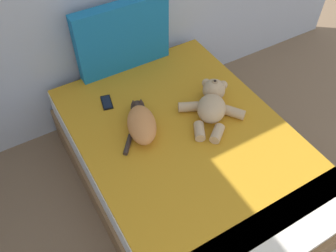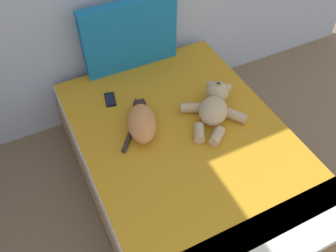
{
  "view_description": "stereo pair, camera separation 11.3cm",
  "coord_description": "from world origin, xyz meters",
  "px_view_note": "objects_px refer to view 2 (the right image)",
  "views": [
    {
      "loc": [
        0.73,
        1.34,
        2.35
      ],
      "look_at": [
        1.53,
        2.7,
        0.6
      ],
      "focal_mm": 37.9,
      "sensor_mm": 36.0,
      "label": 1
    },
    {
      "loc": [
        0.83,
        1.29,
        2.35
      ],
      "look_at": [
        1.53,
        2.7,
        0.6
      ],
      "focal_mm": 37.9,
      "sensor_mm": 36.0,
      "label": 2
    }
  ],
  "objects_px": {
    "patterned_cushion": "(130,36)",
    "teddy_bear": "(214,106)",
    "cat": "(142,121)",
    "cell_phone": "(110,99)",
    "bed": "(186,163)"
  },
  "relations": [
    {
      "from": "patterned_cushion",
      "to": "teddy_bear",
      "type": "distance_m",
      "value": 0.86
    },
    {
      "from": "cat",
      "to": "cell_phone",
      "type": "distance_m",
      "value": 0.38
    },
    {
      "from": "cat",
      "to": "teddy_bear",
      "type": "xyz_separation_m",
      "value": [
        0.51,
        -0.09,
        0.0
      ]
    },
    {
      "from": "patterned_cushion",
      "to": "teddy_bear",
      "type": "height_order",
      "value": "patterned_cushion"
    },
    {
      "from": "teddy_bear",
      "to": "cell_phone",
      "type": "relative_size",
      "value": 3.16
    },
    {
      "from": "cat",
      "to": "teddy_bear",
      "type": "relative_size",
      "value": 0.83
    },
    {
      "from": "patterned_cushion",
      "to": "cell_phone",
      "type": "relative_size",
      "value": 4.66
    },
    {
      "from": "cat",
      "to": "cell_phone",
      "type": "bearing_deg",
      "value": 105.21
    },
    {
      "from": "cell_phone",
      "to": "patterned_cushion",
      "type": "bearing_deg",
      "value": 45.58
    },
    {
      "from": "cat",
      "to": "teddy_bear",
      "type": "distance_m",
      "value": 0.52
    },
    {
      "from": "patterned_cushion",
      "to": "cat",
      "type": "xyz_separation_m",
      "value": [
        -0.21,
        -0.68,
        -0.2
      ]
    },
    {
      "from": "patterned_cushion",
      "to": "cat",
      "type": "height_order",
      "value": "patterned_cushion"
    },
    {
      "from": "teddy_bear",
      "to": "cell_phone",
      "type": "bearing_deg",
      "value": 143.15
    },
    {
      "from": "teddy_bear",
      "to": "patterned_cushion",
      "type": "bearing_deg",
      "value": 111.26
    },
    {
      "from": "bed",
      "to": "cat",
      "type": "distance_m",
      "value": 0.47
    }
  ]
}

